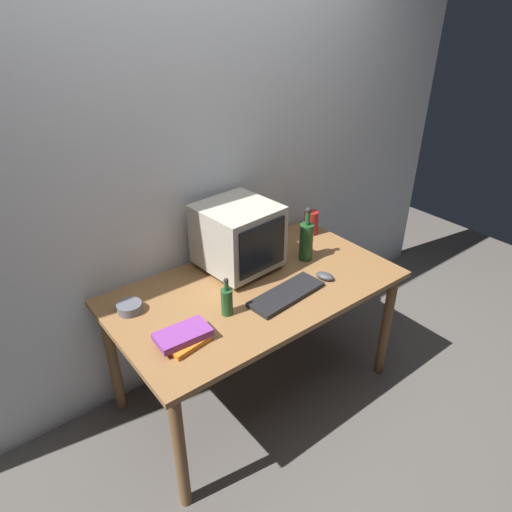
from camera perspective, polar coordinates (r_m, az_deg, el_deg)
ground_plane at (r=2.88m, az=-0.00°, el=-16.02°), size 6.00×6.00×0.00m
back_wall at (r=2.53m, az=-6.82°, el=10.84°), size 4.00×0.08×2.50m
desk at (r=2.45m, az=-0.00°, el=-5.36°), size 1.51×0.84×0.74m
crt_monitor at (r=2.47m, az=-2.25°, el=2.44°), size 0.41×0.42×0.37m
keyboard at (r=2.32m, az=3.81°, el=-4.76°), size 0.43×0.19×0.02m
computer_mouse at (r=2.48m, az=8.55°, el=-2.48°), size 0.09×0.11×0.04m
bottle_tall at (r=2.60m, az=6.27°, el=1.98°), size 0.08×0.08×0.32m
bottle_short at (r=2.17m, az=-3.65°, el=-5.56°), size 0.06×0.06×0.20m
book_stack at (r=2.06m, az=-9.08°, el=-9.89°), size 0.24×0.20×0.06m
cd_spindle at (r=2.29m, az=-15.43°, el=-6.18°), size 0.12×0.12×0.04m
metal_canister at (r=2.91m, az=6.84°, el=4.14°), size 0.09×0.09×0.15m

